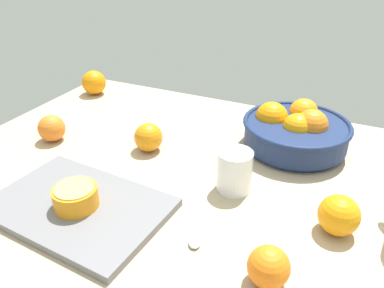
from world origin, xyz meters
The scene contains 11 objects.
ground_plane centered at (0.00, 0.00, -1.50)cm, with size 122.72×86.48×3.00cm, color tan.
fruit_bowl centered at (17.55, 21.99, 4.83)cm, with size 26.80×26.80×11.12cm.
juice_glass centered at (9.77, -1.89, 3.92)cm, with size 7.47×7.47×9.13cm.
cutting_board centered at (-15.88, -21.92, 0.83)cm, with size 34.69×23.05×1.67cm, color slate.
orange_half_0 centered at (-15.53, -22.47, 3.84)cm, with size 8.69×8.69×4.41cm.
loose_orange_0 centered at (-51.87, 30.07, 4.02)cm, with size 8.04×8.04×8.04cm, color orange.
loose_orange_1 centered at (-15.42, 4.82, 3.62)cm, with size 7.24×7.24×7.24cm, color orange.
loose_orange_2 centered at (31.46, -6.50, 3.79)cm, with size 7.57×7.57×7.57cm, color orange.
loose_orange_3 centered at (-41.20, -1.52, 3.52)cm, with size 7.05×7.05×7.05cm, color orange.
loose_orange_4 centered at (22.98, -23.43, 3.39)cm, with size 6.77×6.77×6.77cm, color orange.
spoon centered at (8.05, -18.15, 0.44)cm, with size 6.56×13.00×1.00cm.
Camera 1 is at (29.74, -66.04, 48.70)cm, focal length 35.27 mm.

